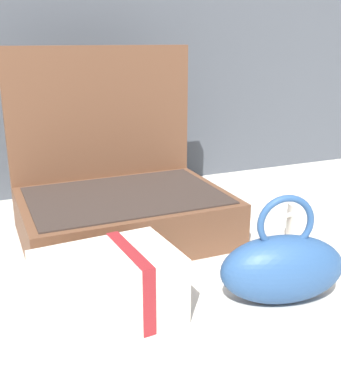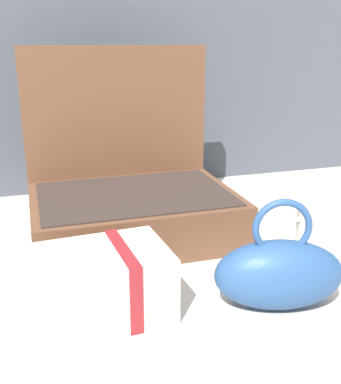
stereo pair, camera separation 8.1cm
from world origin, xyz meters
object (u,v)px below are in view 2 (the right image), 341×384
open_suitcase (130,195)px  teal_pouch_handbag (279,273)px  coffee_mug (313,231)px  cream_toiletry_bag (102,283)px

open_suitcase → teal_pouch_handbag: 0.41m
teal_pouch_handbag → coffee_mug: bearing=43.4°
open_suitcase → cream_toiletry_bag: 0.34m
teal_pouch_handbag → open_suitcase: bearing=112.4°
open_suitcase → teal_pouch_handbag: open_suitcase is taller
teal_pouch_handbag → coffee_mug: (0.17, 0.16, -0.01)m
open_suitcase → cream_toiletry_bag: size_ratio=1.95×
open_suitcase → cream_toiletry_bag: bearing=-110.0°
teal_pouch_handbag → coffee_mug: 0.23m
open_suitcase → coffee_mug: (0.33, -0.22, -0.04)m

